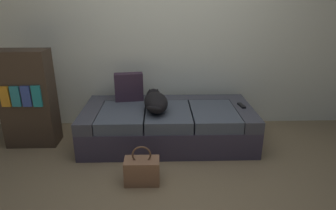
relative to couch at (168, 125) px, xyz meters
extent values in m
plane|color=#857050|center=(0.00, -1.12, -0.21)|extent=(10.00, 10.00, 0.00)
cube|color=white|center=(0.00, 0.61, 1.19)|extent=(6.40, 0.10, 2.80)
cube|color=#3C3547|center=(0.00, 0.00, -0.06)|extent=(1.95, 0.94, 0.30)
cube|color=#454650|center=(-0.87, 0.00, 0.15)|extent=(0.20, 0.94, 0.13)
cube|color=#454650|center=(0.87, 0.00, 0.15)|extent=(0.20, 0.94, 0.13)
cube|color=#454650|center=(0.00, 0.37, 0.15)|extent=(1.55, 0.20, 0.13)
cube|color=#4B5360|center=(-0.52, -0.10, 0.15)|extent=(0.50, 0.72, 0.13)
cube|color=#4B5360|center=(0.00, -0.10, 0.15)|extent=(0.50, 0.72, 0.13)
cube|color=#4B5360|center=(0.52, -0.10, 0.15)|extent=(0.50, 0.72, 0.13)
ellipsoid|color=black|center=(-0.14, -0.11, 0.32)|extent=(0.32, 0.48, 0.21)
sphere|color=black|center=(-0.16, 0.10, 0.32)|extent=(0.17, 0.17, 0.17)
ellipsoid|color=black|center=(-0.18, 0.18, 0.31)|extent=(0.08, 0.11, 0.06)
cone|color=black|center=(-0.21, 0.10, 0.39)|extent=(0.04, 0.04, 0.05)
cone|color=black|center=(-0.12, 0.11, 0.39)|extent=(0.04, 0.04, 0.05)
ellipsoid|color=black|center=(-0.16, -0.32, 0.33)|extent=(0.18, 0.11, 0.05)
cube|color=black|center=(0.86, 0.01, 0.23)|extent=(0.07, 0.15, 0.02)
cube|color=#3A2839|center=(-0.47, 0.27, 0.39)|extent=(0.35, 0.16, 0.34)
cube|color=#8E6245|center=(-0.26, -0.82, -0.09)|extent=(0.32, 0.18, 0.24)
torus|color=brown|center=(-0.26, -0.82, 0.08)|extent=(0.18, 0.02, 0.18)
cube|color=#413225|center=(-1.57, 0.00, 0.34)|extent=(0.56, 0.28, 1.10)
cube|color=orange|center=(-1.74, -0.16, 0.42)|extent=(0.09, 0.02, 0.22)
cube|color=teal|center=(-1.63, -0.16, 0.42)|extent=(0.09, 0.02, 0.22)
cube|color=#384FA6|center=(-1.51, -0.16, 0.42)|extent=(0.09, 0.02, 0.23)
cube|color=teal|center=(-1.40, -0.16, 0.42)|extent=(0.09, 0.02, 0.23)
camera|label=1|loc=(-0.08, -3.10, 1.40)|focal=30.83mm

